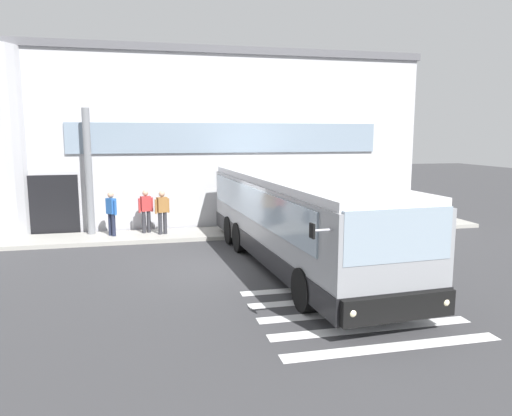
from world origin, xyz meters
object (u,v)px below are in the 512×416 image
passenger_at_curb_edge (162,209)px  entry_support_column (89,172)px  passenger_near_column (111,211)px  safety_bollard_yellow (261,228)px  bus_main_foreground (296,223)px  passenger_by_doorway (146,209)px

passenger_at_curb_edge → entry_support_column: bearing=166.9°
passenger_near_column → passenger_at_curb_edge: same height
passenger_near_column → passenger_at_curb_edge: 1.86m
passenger_near_column → safety_bollard_yellow: 5.67m
entry_support_column → passenger_at_curb_edge: entry_support_column is taller
bus_main_foreground → passenger_at_curb_edge: bus_main_foreground is taller
passenger_by_doorway → passenger_at_curb_edge: size_ratio=1.00×
bus_main_foreground → passenger_at_curb_edge: size_ratio=6.64×
entry_support_column → passenger_at_curb_edge: (2.66, -0.62, -1.42)m
bus_main_foreground → safety_bollard_yellow: (-0.15, 3.82, -0.88)m
bus_main_foreground → passenger_by_doorway: 6.94m
passenger_at_curb_edge → passenger_by_doorway: bearing=147.8°
entry_support_column → passenger_by_doorway: (2.07, -0.24, -1.46)m
entry_support_column → passenger_at_curb_edge: size_ratio=2.85×
passenger_near_column → safety_bollard_yellow: bearing=-12.9°
entry_support_column → bus_main_foreground: 8.63m
bus_main_foreground → passenger_near_column: (-5.64, 5.07, -0.25)m
passenger_near_column → passenger_by_doorway: (1.27, 0.30, 0.00)m
passenger_by_doorway → entry_support_column: bearing=173.3°
entry_support_column → passenger_at_curb_edge: 3.08m
entry_support_column → bus_main_foreground: entry_support_column is taller
bus_main_foreground → passenger_near_column: bearing=138.0°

